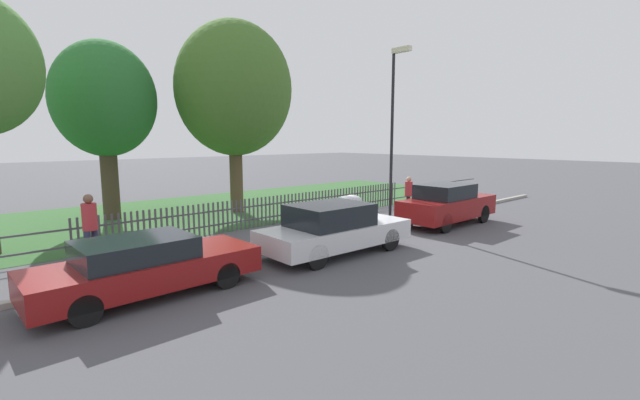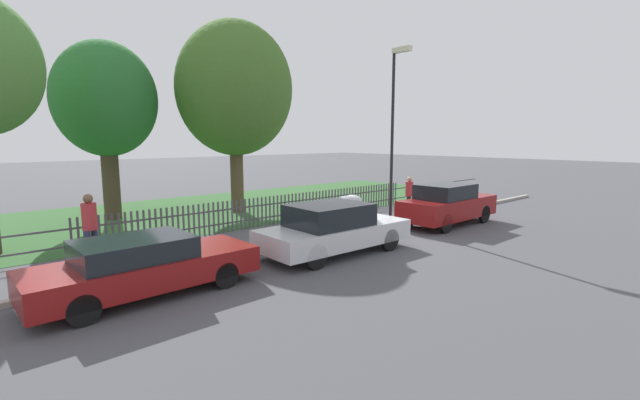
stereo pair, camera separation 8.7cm
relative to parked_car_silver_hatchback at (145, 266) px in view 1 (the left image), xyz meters
name	(u,v)px [view 1 (the left image)]	position (x,y,z in m)	size (l,w,h in m)	color
ground_plane	(338,238)	(6.53, 1.03, -0.63)	(120.00, 120.00, 0.00)	#4C4C51
kerb_stone	(336,235)	(6.53, 1.13, -0.57)	(29.25, 0.20, 0.12)	#9E998E
grass_strip	(217,208)	(6.53, 8.97, -0.62)	(29.25, 9.53, 0.01)	#33602D
park_fence	(279,209)	(6.53, 4.21, -0.09)	(29.25, 0.05, 1.08)	#4C4C51
parked_car_silver_hatchback	(145,266)	(0.00, 0.00, 0.00)	(4.49, 1.75, 1.22)	maroon
parked_car_black_saloon	(334,228)	(5.10, -0.25, 0.08)	(4.48, 1.90, 1.41)	silver
parked_car_navy_estate	(447,204)	(11.03, -0.16, 0.15)	(4.33, 1.67, 1.53)	maroon
covered_motorcycle	(346,208)	(7.95, 2.06, 0.06)	(1.88, 0.88, 1.15)	black
tree_behind_motorcycle	(104,101)	(2.12, 9.42, 4.00)	(3.83, 3.83, 6.90)	#473828
tree_mid_park	(234,90)	(6.75, 7.59, 4.62)	(4.89, 4.89, 8.09)	brown
pedestrian_near_fence	(409,193)	(11.81, 2.16, 0.28)	(0.44, 0.44, 1.60)	black
pedestrian_by_lamp	(90,224)	(-0.17, 3.27, 0.39)	(0.50, 0.50, 1.79)	#2D3351
street_lamp	(394,117)	(9.80, 1.43, 3.35)	(0.20, 0.78, 6.42)	black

